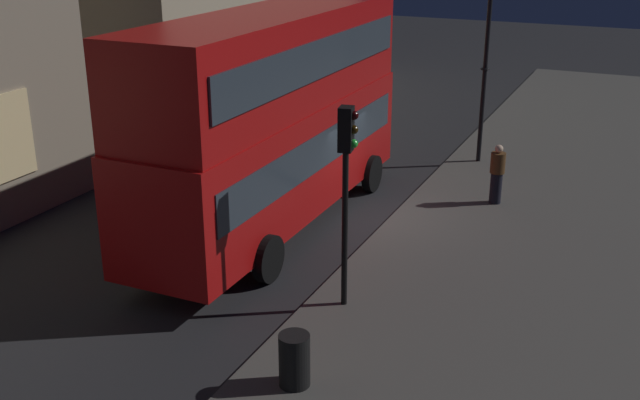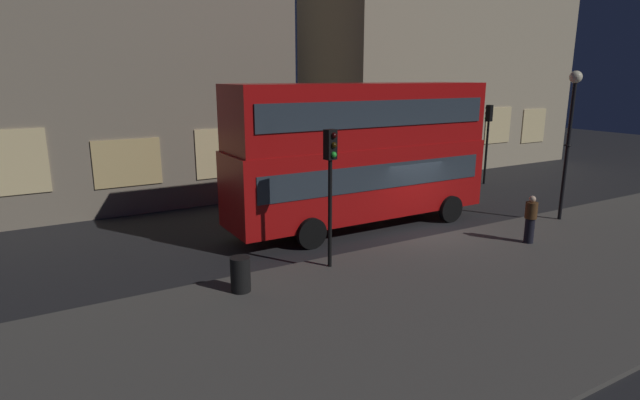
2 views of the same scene
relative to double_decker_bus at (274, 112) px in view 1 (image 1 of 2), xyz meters
name	(u,v)px [view 1 (image 1 of 2)]	position (x,y,z in m)	size (l,w,h in m)	color
ground_plane	(370,216)	(1.64, -1.94, -3.01)	(80.00, 80.00, 0.00)	#232326
sidewalk_slab	(555,244)	(1.64, -6.71, -2.95)	(44.00, 8.34, 0.12)	#4C4944
double_decker_bus	(274,112)	(0.00, 0.00, 0.00)	(10.42, 2.84, 5.39)	#B20F0F
traffic_light_near_kerb	(346,166)	(-3.30, -3.29, 0.03)	(0.36, 0.38, 4.07)	black
traffic_light_far_side	(326,42)	(10.36, 3.26, -0.01)	(0.37, 0.39, 4.18)	black
street_lamp	(488,34)	(7.23, -3.47, 1.11)	(0.46, 0.46, 5.72)	black
pedestrian	(497,174)	(3.70, -4.78, -2.06)	(0.40, 0.40, 1.64)	black
litter_bin	(294,360)	(-6.26, -3.62, -2.42)	(0.53, 0.53, 0.94)	black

